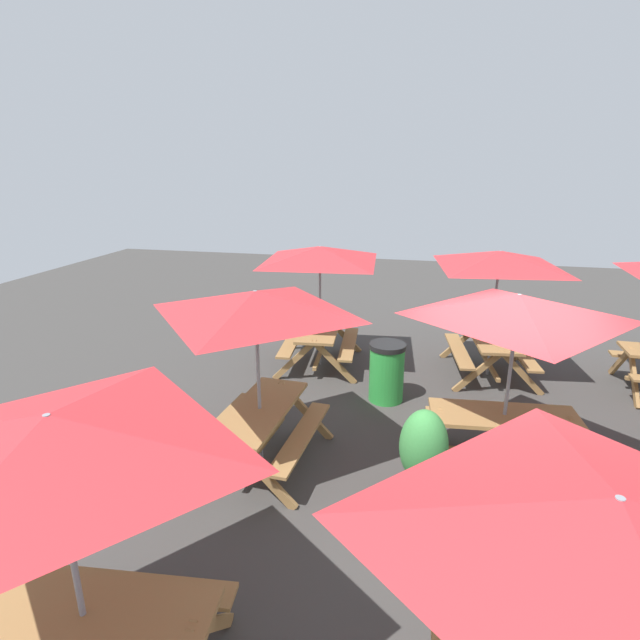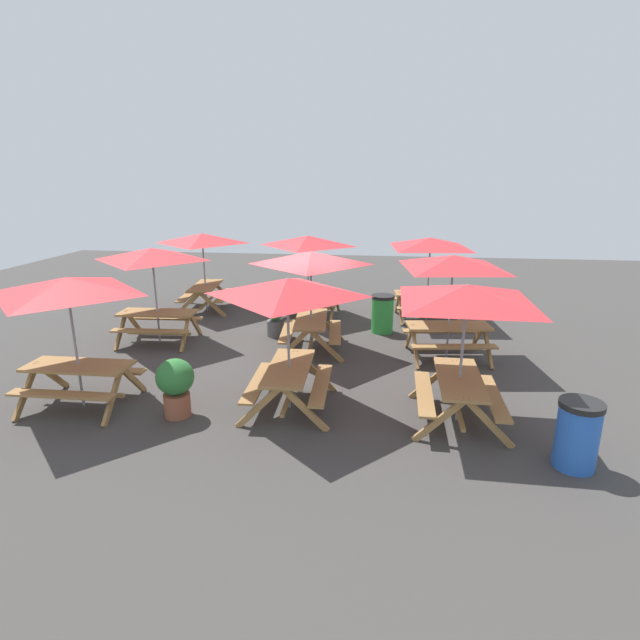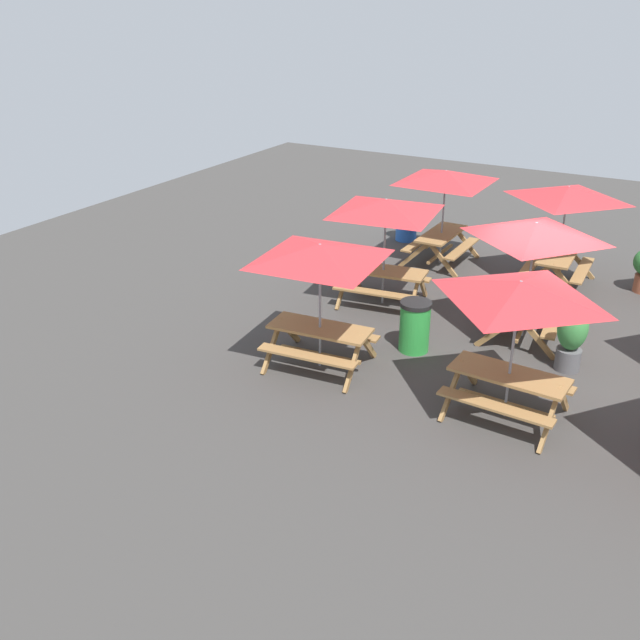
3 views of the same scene
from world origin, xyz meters
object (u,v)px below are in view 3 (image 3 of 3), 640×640
object	(u,v)px
picnic_table_3	(445,183)
picnic_table_5	(567,200)
potted_plant_0	(572,336)
picnic_table_7	(519,301)
picnic_table_0	(386,214)
picnic_table_4	(535,239)
trash_bin_blue	(407,222)
trash_bin_green	(415,326)
picnic_table_1	(320,262)

from	to	relation	value
picnic_table_3	picnic_table_5	world-z (taller)	same
picnic_table_5	potted_plant_0	xyz separation A→B (m)	(3.98, 1.09, -1.33)
picnic_table_7	picnic_table_5	bearing A→B (deg)	98.97
picnic_table_0	picnic_table_7	bearing A→B (deg)	-48.57
potted_plant_0	picnic_table_4	bearing A→B (deg)	-132.57
picnic_table_0	trash_bin_blue	world-z (taller)	picnic_table_0
picnic_table_3	trash_bin_green	xyz separation A→B (m)	(4.74, 1.26, -1.49)
picnic_table_0	picnic_table_3	distance (m)	3.01
picnic_table_4	potted_plant_0	world-z (taller)	picnic_table_4
picnic_table_1	picnic_table_5	xyz separation A→B (m)	(-6.01, 2.81, 0.00)
picnic_table_3	picnic_table_5	bearing A→B (deg)	88.65
picnic_table_3	potted_plant_0	bearing A→B (deg)	44.93
picnic_table_7	trash_bin_green	bearing A→B (deg)	150.22
picnic_table_0	picnic_table_5	xyz separation A→B (m)	(-2.88, 3.02, 0.00)
picnic_table_1	trash_bin_blue	size ratio (longest dim) A/B	2.87
picnic_table_1	trash_bin_blue	xyz separation A→B (m)	(-7.34, -1.45, -1.49)
picnic_table_4	picnic_table_7	distance (m)	3.06
picnic_table_0	picnic_table_1	size ratio (longest dim) A/B	1.00
picnic_table_3	trash_bin_green	world-z (taller)	picnic_table_3
picnic_table_1	potted_plant_0	distance (m)	4.60
picnic_table_3	trash_bin_blue	xyz separation A→B (m)	(-1.21, -1.42, -1.49)
picnic_table_1	trash_bin_green	size ratio (longest dim) A/B	2.87
picnic_table_7	trash_bin_blue	world-z (taller)	picnic_table_7
potted_plant_0	picnic_table_3	bearing A→B (deg)	-136.23
picnic_table_5	trash_bin_blue	world-z (taller)	picnic_table_5
trash_bin_blue	potted_plant_0	world-z (taller)	potted_plant_0
trash_bin_green	picnic_table_7	bearing A→B (deg)	56.56
picnic_table_4	picnic_table_7	bearing A→B (deg)	4.58
potted_plant_0	trash_bin_blue	bearing A→B (deg)	-134.79
trash_bin_blue	picnic_table_0	bearing A→B (deg)	16.39
trash_bin_green	picnic_table_5	bearing A→B (deg)	161.13
picnic_table_4	trash_bin_green	size ratio (longest dim) A/B	2.38
picnic_table_5	trash_bin_green	size ratio (longest dim) A/B	2.38
picnic_table_3	trash_bin_blue	bearing A→B (deg)	-129.21
picnic_table_1	picnic_table_4	distance (m)	4.14
trash_bin_blue	potted_plant_0	xyz separation A→B (m)	(5.31, 5.35, 0.17)
picnic_table_4	trash_bin_blue	bearing A→B (deg)	-140.37
picnic_table_1	picnic_table_3	xyz separation A→B (m)	(-6.13, -0.02, 0.00)
trash_bin_green	trash_bin_blue	bearing A→B (deg)	-155.76
picnic_table_3	picnic_table_1	bearing A→B (deg)	1.38
picnic_table_7	trash_bin_green	world-z (taller)	picnic_table_7
picnic_table_3	potted_plant_0	xyz separation A→B (m)	(4.11, 3.93, -1.33)
picnic_table_5	trash_bin_blue	size ratio (longest dim) A/B	2.38
picnic_table_0	trash_bin_green	world-z (taller)	picnic_table_0
picnic_table_3	picnic_table_5	distance (m)	2.84
picnic_table_0	trash_bin_green	distance (m)	2.71
picnic_table_0	picnic_table_1	distance (m)	3.13
trash_bin_blue	trash_bin_green	size ratio (longest dim) A/B	1.00
picnic_table_1	potted_plant_0	xyz separation A→B (m)	(-2.03, 3.91, -1.33)
picnic_table_5	picnic_table_7	bearing A→B (deg)	3.77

